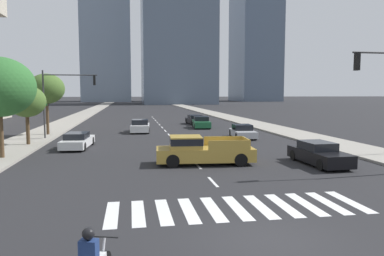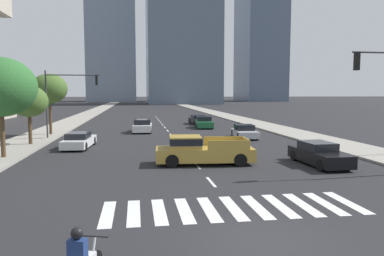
{
  "view_description": "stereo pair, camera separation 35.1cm",
  "coord_description": "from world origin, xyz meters",
  "px_view_note": "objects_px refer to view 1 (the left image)",
  "views": [
    {
      "loc": [
        -3.82,
        -9.73,
        4.2
      ],
      "look_at": [
        0.0,
        13.04,
        2.0
      ],
      "focal_mm": 34.6,
      "sensor_mm": 36.0,
      "label": 1
    },
    {
      "loc": [
        -3.48,
        -9.78,
        4.2
      ],
      "look_at": [
        0.0,
        13.04,
        2.0
      ],
      "focal_mm": 34.6,
      "sensor_mm": 36.0,
      "label": 2
    }
  ],
  "objects_px": {
    "sedan_silver_4": "(243,132)",
    "street_tree_second": "(27,102)",
    "traffic_signal_far": "(64,92)",
    "pickup_truck": "(200,150)",
    "sedan_black_1": "(319,154)",
    "sedan_green_2": "(201,123)",
    "sedan_black_3": "(195,120)",
    "sedan_white_5": "(140,126)",
    "sedan_white_0": "(78,141)",
    "street_tree_third": "(46,89)"
  },
  "relations": [
    {
      "from": "sedan_silver_4",
      "to": "street_tree_second",
      "type": "height_order",
      "value": "street_tree_second"
    },
    {
      "from": "traffic_signal_far",
      "to": "pickup_truck",
      "type": "bearing_deg",
      "value": -53.82
    },
    {
      "from": "pickup_truck",
      "to": "sedan_black_1",
      "type": "distance_m",
      "value": 6.96
    },
    {
      "from": "pickup_truck",
      "to": "street_tree_second",
      "type": "height_order",
      "value": "street_tree_second"
    },
    {
      "from": "sedan_silver_4",
      "to": "sedan_green_2",
      "type": "bearing_deg",
      "value": -165.11
    },
    {
      "from": "sedan_black_1",
      "to": "traffic_signal_far",
      "type": "relative_size",
      "value": 0.78
    },
    {
      "from": "sedan_black_3",
      "to": "sedan_white_5",
      "type": "bearing_deg",
      "value": -43.49
    },
    {
      "from": "pickup_truck",
      "to": "street_tree_second",
      "type": "relative_size",
      "value": 1.26
    },
    {
      "from": "sedan_green_2",
      "to": "sedan_white_0",
      "type": "bearing_deg",
      "value": -35.27
    },
    {
      "from": "sedan_white_0",
      "to": "street_tree_second",
      "type": "height_order",
      "value": "street_tree_second"
    },
    {
      "from": "sedan_black_1",
      "to": "traffic_signal_far",
      "type": "distance_m",
      "value": 22.66
    },
    {
      "from": "sedan_green_2",
      "to": "street_tree_second",
      "type": "xyz_separation_m",
      "value": [
        -16.43,
        -12.78,
        2.89
      ]
    },
    {
      "from": "sedan_silver_4",
      "to": "traffic_signal_far",
      "type": "relative_size",
      "value": 0.73
    },
    {
      "from": "sedan_black_1",
      "to": "street_tree_third",
      "type": "bearing_deg",
      "value": -135.31
    },
    {
      "from": "pickup_truck",
      "to": "sedan_white_5",
      "type": "xyz_separation_m",
      "value": [
        -3.01,
        18.44,
        -0.18
      ]
    },
    {
      "from": "street_tree_third",
      "to": "traffic_signal_far",
      "type": "bearing_deg",
      "value": -56.1
    },
    {
      "from": "sedan_white_0",
      "to": "sedan_black_1",
      "type": "relative_size",
      "value": 1.04
    },
    {
      "from": "traffic_signal_far",
      "to": "sedan_black_3",
      "type": "bearing_deg",
      "value": 44.2
    },
    {
      "from": "sedan_white_5",
      "to": "street_tree_third",
      "type": "xyz_separation_m",
      "value": [
        -9.02,
        -1.73,
        3.95
      ]
    },
    {
      "from": "sedan_silver_4",
      "to": "street_tree_second",
      "type": "bearing_deg",
      "value": -78.18
    },
    {
      "from": "street_tree_third",
      "to": "street_tree_second",
      "type": "bearing_deg",
      "value": -90.0
    },
    {
      "from": "sedan_silver_4",
      "to": "pickup_truck",
      "type": "bearing_deg",
      "value": -23.34
    },
    {
      "from": "sedan_black_1",
      "to": "sedan_white_5",
      "type": "bearing_deg",
      "value": -155.14
    },
    {
      "from": "sedan_green_2",
      "to": "sedan_black_3",
      "type": "height_order",
      "value": "sedan_green_2"
    },
    {
      "from": "pickup_truck",
      "to": "sedan_silver_4",
      "type": "relative_size",
      "value": 1.32
    },
    {
      "from": "sedan_black_1",
      "to": "street_tree_second",
      "type": "distance_m",
      "value": 21.95
    },
    {
      "from": "sedan_white_5",
      "to": "traffic_signal_far",
      "type": "distance_m",
      "value": 9.22
    },
    {
      "from": "sedan_green_2",
      "to": "sedan_black_1",
      "type": "bearing_deg",
      "value": 11.17
    },
    {
      "from": "pickup_truck",
      "to": "sedan_black_1",
      "type": "height_order",
      "value": "pickup_truck"
    },
    {
      "from": "pickup_truck",
      "to": "sedan_green_2",
      "type": "xyz_separation_m",
      "value": [
        4.4,
        22.33,
        -0.19
      ]
    },
    {
      "from": "sedan_green_2",
      "to": "street_tree_second",
      "type": "bearing_deg",
      "value": -46.85
    },
    {
      "from": "sedan_green_2",
      "to": "sedan_silver_4",
      "type": "distance_m",
      "value": 10.64
    },
    {
      "from": "sedan_black_3",
      "to": "street_tree_second",
      "type": "distance_m",
      "value": 24.74
    },
    {
      "from": "sedan_green_2",
      "to": "street_tree_second",
      "type": "relative_size",
      "value": 0.99
    },
    {
      "from": "sedan_black_1",
      "to": "street_tree_third",
      "type": "height_order",
      "value": "street_tree_third"
    },
    {
      "from": "sedan_black_1",
      "to": "pickup_truck",
      "type": "bearing_deg",
      "value": -102.3
    },
    {
      "from": "sedan_green_2",
      "to": "traffic_signal_far",
      "type": "relative_size",
      "value": 0.76
    },
    {
      "from": "sedan_white_0",
      "to": "street_tree_third",
      "type": "bearing_deg",
      "value": 28.78
    },
    {
      "from": "sedan_black_1",
      "to": "traffic_signal_far",
      "type": "xyz_separation_m",
      "value": [
        -16.74,
        14.82,
        3.69
      ]
    },
    {
      "from": "sedan_white_5",
      "to": "street_tree_third",
      "type": "height_order",
      "value": "street_tree_third"
    },
    {
      "from": "sedan_black_1",
      "to": "street_tree_second",
      "type": "height_order",
      "value": "street_tree_second"
    },
    {
      "from": "sedan_white_0",
      "to": "sedan_white_5",
      "type": "distance_m",
      "value": 11.78
    },
    {
      "from": "sedan_black_1",
      "to": "sedan_silver_4",
      "type": "distance_m",
      "value": 13.16
    },
    {
      "from": "pickup_truck",
      "to": "sedan_white_0",
      "type": "bearing_deg",
      "value": -39.86
    },
    {
      "from": "pickup_truck",
      "to": "sedan_white_5",
      "type": "bearing_deg",
      "value": -76.49
    },
    {
      "from": "sedan_green_2",
      "to": "sedan_white_5",
      "type": "distance_m",
      "value": 8.36
    },
    {
      "from": "sedan_white_5",
      "to": "pickup_truck",
      "type": "bearing_deg",
      "value": -167.23
    },
    {
      "from": "sedan_white_0",
      "to": "sedan_silver_4",
      "type": "distance_m",
      "value": 14.9
    },
    {
      "from": "sedan_white_0",
      "to": "traffic_signal_far",
      "type": "xyz_separation_m",
      "value": [
        -1.87,
        5.75,
        3.75
      ]
    },
    {
      "from": "traffic_signal_far",
      "to": "sedan_white_5",
      "type": "bearing_deg",
      "value": 35.39
    }
  ]
}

